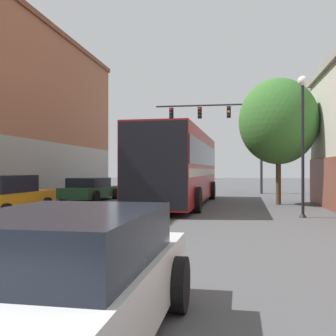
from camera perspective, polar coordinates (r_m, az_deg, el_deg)
lane_center_line at (r=16.70m, az=-3.00°, el=-5.92°), size 0.14×43.15×0.01m
bus at (r=18.66m, az=1.69°, el=0.47°), size 3.02×11.26×3.36m
hatchback_foreground at (r=3.75m, az=-16.01°, el=-16.30°), size 2.04×4.35×1.27m
parked_car_left_near at (r=21.67m, az=-11.25°, el=-3.08°), size 2.46×4.05×1.22m
parked_car_left_mid at (r=15.24m, az=-22.49°, el=-3.90°), size 1.95×4.43×1.46m
parked_car_left_far at (r=32.01m, az=-3.86°, el=-2.01°), size 2.13×3.88×1.43m
traffic_signal_gantry at (r=27.96m, az=8.33°, el=6.27°), size 7.50×0.36×6.52m
street_lamp at (r=14.41m, az=18.98°, el=5.08°), size 0.34×0.34×4.91m
street_tree_near at (r=19.49m, az=15.72°, el=6.53°), size 3.72×3.35×6.01m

